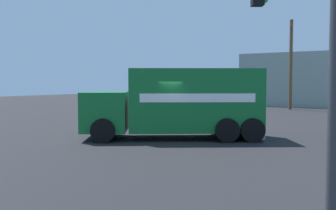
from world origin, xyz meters
TOP-DOWN VIEW (x-y plane):
  - ground_plane at (0.00, 0.00)m, footprint 100.00×100.00m
  - delivery_truck at (0.52, 0.29)m, footprint 7.76×6.49m
  - traffic_light_primary at (7.47, -6.90)m, footprint 2.95×4.24m
  - utility_pole at (-0.52, 21.00)m, footprint 0.69×2.16m

SIDE VIEW (x-z plane):
  - ground_plane at x=0.00m, z-range 0.00..0.00m
  - delivery_truck at x=0.52m, z-range 0.04..3.09m
  - traffic_light_primary at x=7.47m, z-range 0.98..6.89m
  - utility_pole at x=-0.52m, z-range 0.14..8.16m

